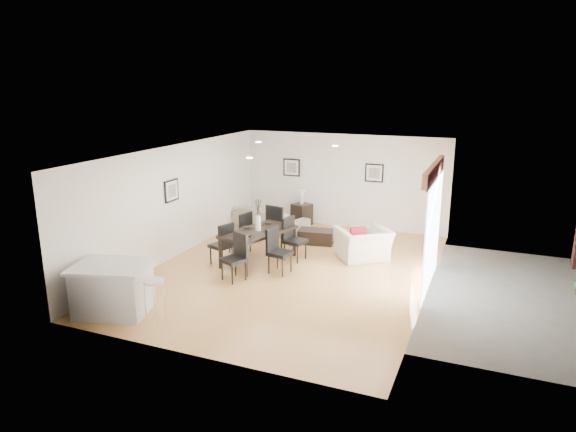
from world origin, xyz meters
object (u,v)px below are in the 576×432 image
at_px(sofa, 270,219).
at_px(dining_chair_foot, 277,224).
at_px(coffee_table, 316,236).
at_px(dining_chair_wnear, 223,242).
at_px(dining_chair_wfar, 242,230).
at_px(bar_stool, 154,286).
at_px(armchair, 363,244).
at_px(kitchen_island, 113,288).
at_px(dining_chair_enear, 277,248).
at_px(dining_chair_efar, 292,236).
at_px(side_table, 302,214).
at_px(dining_table, 258,234).
at_px(dining_chair_head, 237,254).

height_order(sofa, dining_chair_foot, dining_chair_foot).
distance_m(sofa, coffee_table, 1.74).
bearing_deg(dining_chair_wnear, sofa, -157.07).
relative_size(sofa, dining_chair_wfar, 2.16).
xyz_separation_m(dining_chair_foot, bar_stool, (-0.35, -4.63, 0.04)).
height_order(armchair, kitchen_island, kitchen_island).
bearing_deg(dining_chair_enear, dining_chair_wfar, 65.16).
distance_m(dining_chair_efar, side_table, 3.06).
distance_m(dining_table, side_table, 3.43).
xyz_separation_m(dining_chair_enear, side_table, (-0.87, 3.85, -0.25)).
relative_size(dining_chair_wfar, dining_chair_enear, 1.01).
height_order(sofa, dining_chair_efar, dining_chair_efar).
distance_m(dining_table, dining_chair_wnear, 0.84).
relative_size(armchair, dining_chair_foot, 1.04).
height_order(dining_table, side_table, dining_table).
xyz_separation_m(dining_table, coffee_table, (0.77, 1.89, -0.51)).
bearing_deg(side_table, bar_stool, -91.27).
distance_m(dining_chair_foot, side_table, 2.29).
bearing_deg(dining_chair_wnear, coffee_table, 168.44).
bearing_deg(armchair, dining_chair_wnear, -9.57).
distance_m(armchair, dining_chair_foot, 2.26).
distance_m(dining_chair_wnear, dining_chair_head, 0.96).
relative_size(sofa, dining_chair_head, 2.20).
height_order(coffee_table, side_table, side_table).
bearing_deg(dining_chair_foot, coffee_table, -125.30).
bearing_deg(kitchen_island, bar_stool, -16.01).
relative_size(sofa, dining_chair_efar, 2.18).
height_order(dining_chair_wnear, bar_stool, dining_chair_wnear).
height_order(dining_chair_foot, coffee_table, dining_chair_foot).
distance_m(dining_chair_wnear, side_table, 3.93).
height_order(dining_table, kitchen_island, kitchen_island).
distance_m(dining_chair_wnear, coffee_table, 2.80).
relative_size(dining_table, dining_chair_wnear, 2.03).
relative_size(dining_table, bar_stool, 2.60).
xyz_separation_m(dining_chair_efar, side_table, (-0.87, 2.92, -0.26)).
relative_size(dining_chair_efar, dining_chair_foot, 0.92).
height_order(dining_table, dining_chair_head, dining_chair_head).
bearing_deg(coffee_table, dining_chair_enear, -102.12).
xyz_separation_m(coffee_table, bar_stool, (-1.14, -5.37, 0.49)).
distance_m(dining_chair_wnear, dining_chair_enear, 1.32).
relative_size(armchair, side_table, 1.82).
xyz_separation_m(armchair, dining_chair_efar, (-1.57, -0.65, 0.20)).
bearing_deg(dining_chair_enear, dining_chair_foot, 32.47).
bearing_deg(dining_table, kitchen_island, -94.38).
bearing_deg(side_table, kitchen_island, -98.91).
relative_size(dining_chair_foot, side_table, 1.76).
bearing_deg(armchair, dining_chair_head, 7.36).
bearing_deg(dining_table, dining_chair_efar, 52.32).
relative_size(dining_chair_wfar, dining_chair_head, 1.02).
xyz_separation_m(dining_chair_efar, dining_chair_foot, (-0.67, 0.66, 0.05)).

